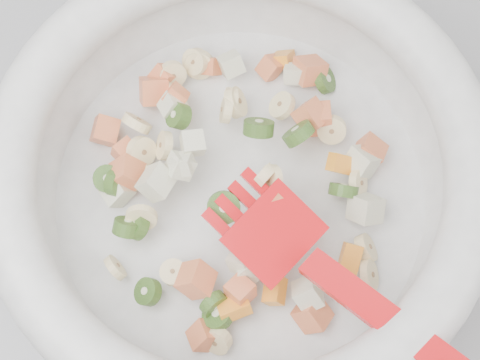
% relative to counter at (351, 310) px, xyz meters
% --- Properties ---
extents(counter, '(2.00, 0.60, 0.90)m').
position_rel_counter_xyz_m(counter, '(0.00, 0.00, 0.00)').
color(counter, '#A4A4AA').
rests_on(counter, ground).
extents(mixing_bowl, '(0.49, 0.41, 0.14)m').
position_rel_counter_xyz_m(mixing_bowl, '(-0.16, -0.04, 0.51)').
color(mixing_bowl, white).
rests_on(mixing_bowl, counter).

